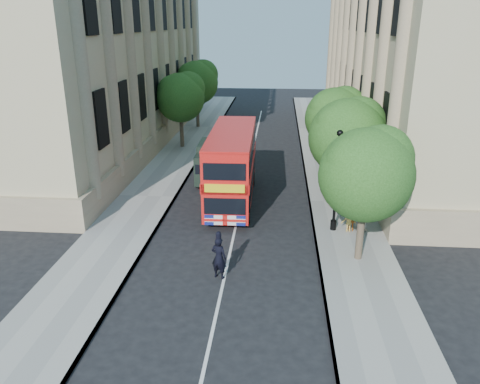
% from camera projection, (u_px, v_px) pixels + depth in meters
% --- Properties ---
extents(ground, '(120.00, 120.00, 0.00)m').
position_uv_depth(ground, '(222.00, 290.00, 18.63)').
color(ground, black).
rests_on(ground, ground).
extents(pavement_right, '(3.50, 80.00, 0.12)m').
position_uv_depth(pavement_right, '(339.00, 202.00, 27.53)').
color(pavement_right, gray).
rests_on(pavement_right, ground).
extents(pavement_left, '(3.50, 80.00, 0.12)m').
position_uv_depth(pavement_left, '(147.00, 197.00, 28.42)').
color(pavement_left, gray).
rests_on(pavement_left, ground).
extents(building_right, '(12.00, 38.00, 18.00)m').
position_uv_depth(building_right, '(430.00, 36.00, 36.94)').
color(building_right, tan).
rests_on(building_right, ground).
extents(building_left, '(12.00, 38.00, 18.00)m').
position_uv_depth(building_left, '(91.00, 35.00, 39.08)').
color(building_left, tan).
rests_on(building_left, ground).
extents(tree_right_near, '(4.00, 4.00, 6.08)m').
position_uv_depth(tree_right_near, '(367.00, 170.00, 19.56)').
color(tree_right_near, '#473828').
rests_on(tree_right_near, ground).
extents(tree_right_mid, '(4.20, 4.20, 6.37)m').
position_uv_depth(tree_right_mid, '(348.00, 133.00, 25.11)').
color(tree_right_mid, '#473828').
rests_on(tree_right_mid, ground).
extents(tree_right_far, '(4.00, 4.00, 6.15)m').
position_uv_depth(tree_right_far, '(336.00, 115.00, 30.77)').
color(tree_right_far, '#473828').
rests_on(tree_right_far, ground).
extents(tree_left_far, '(4.00, 4.00, 6.30)m').
position_uv_depth(tree_left_far, '(181.00, 95.00, 38.20)').
color(tree_left_far, '#473828').
rests_on(tree_left_far, ground).
extents(tree_left_back, '(4.20, 4.20, 6.65)m').
position_uv_depth(tree_left_back, '(197.00, 80.00, 45.59)').
color(tree_left_back, '#473828').
rests_on(tree_left_back, ground).
extents(lamp_post, '(0.32, 0.32, 5.16)m').
position_uv_depth(lamp_post, '(336.00, 185.00, 23.00)').
color(lamp_post, black).
rests_on(lamp_post, pavement_right).
extents(double_decker_bus, '(2.56, 9.06, 4.16)m').
position_uv_depth(double_decker_bus, '(232.00, 164.00, 27.11)').
color(double_decker_bus, red).
rests_on(double_decker_bus, ground).
extents(box_van, '(1.88, 4.42, 2.50)m').
position_uv_depth(box_van, '(212.00, 163.00, 31.09)').
color(box_van, black).
rests_on(box_van, ground).
extents(police_constable, '(0.79, 0.66, 1.85)m').
position_uv_depth(police_constable, '(219.00, 258.00, 19.27)').
color(police_constable, black).
rests_on(police_constable, ground).
extents(woman_pedestrian, '(0.91, 0.84, 1.51)m').
position_uv_depth(woman_pedestrian, '(361.00, 218.00, 23.29)').
color(woman_pedestrian, silver).
rests_on(woman_pedestrian, pavement_right).
extents(child_a, '(0.70, 0.38, 1.12)m').
position_uv_depth(child_a, '(352.00, 220.00, 23.50)').
color(child_a, orange).
rests_on(child_a, pavement_right).
extents(child_b, '(0.80, 0.49, 1.19)m').
position_uv_depth(child_b, '(349.00, 220.00, 23.42)').
color(child_b, gold).
rests_on(child_b, pavement_right).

